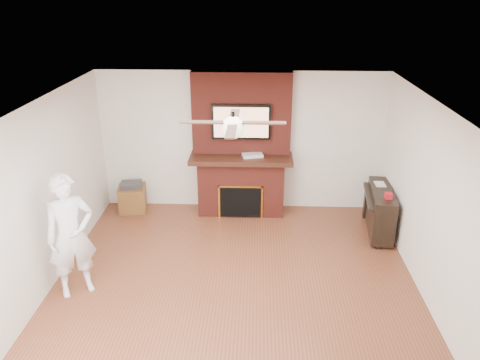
{
  "coord_description": "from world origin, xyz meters",
  "views": [
    {
      "loc": [
        0.29,
        -5.15,
        3.84
      ],
      "look_at": [
        0.04,
        0.9,
        1.29
      ],
      "focal_mm": 35.0,
      "sensor_mm": 36.0,
      "label": 1
    }
  ],
  "objects_px": {
    "piano": "(380,210)",
    "fireplace": "(241,159)",
    "person": "(71,236)",
    "side_table": "(132,197)"
  },
  "relations": [
    {
      "from": "side_table",
      "to": "piano",
      "type": "xyz_separation_m",
      "value": [
        4.29,
        -0.67,
        0.16
      ]
    },
    {
      "from": "person",
      "to": "side_table",
      "type": "relative_size",
      "value": 3.12
    },
    {
      "from": "fireplace",
      "to": "person",
      "type": "relative_size",
      "value": 1.48
    },
    {
      "from": "piano",
      "to": "side_table",
      "type": "bearing_deg",
      "value": 178.21
    },
    {
      "from": "piano",
      "to": "fireplace",
      "type": "bearing_deg",
      "value": 169.44
    },
    {
      "from": "piano",
      "to": "person",
      "type": "bearing_deg",
      "value": -150.86
    },
    {
      "from": "person",
      "to": "piano",
      "type": "xyz_separation_m",
      "value": [
        4.41,
        1.79,
        -0.43
      ]
    },
    {
      "from": "side_table",
      "to": "person",
      "type": "bearing_deg",
      "value": -102.24
    },
    {
      "from": "side_table",
      "to": "piano",
      "type": "bearing_deg",
      "value": -18.24
    },
    {
      "from": "fireplace",
      "to": "side_table",
      "type": "relative_size",
      "value": 4.61
    }
  ]
}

